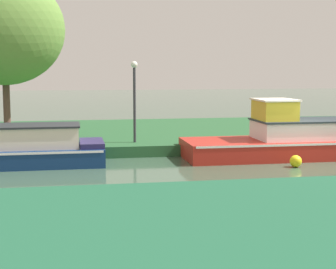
# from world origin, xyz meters

# --- Properties ---
(ground_plane) EXTENTS (120.00, 120.00, 0.00)m
(ground_plane) POSITION_xyz_m (0.00, 0.00, 0.00)
(ground_plane) COLOR #3D5A45
(riverbank_far) EXTENTS (72.00, 10.00, 0.40)m
(riverbank_far) POSITION_xyz_m (0.00, 7.00, 0.20)
(riverbank_far) COLOR #26552E
(riverbank_far) RESTS_ON ground_plane
(navy_barge) EXTENTS (6.21, 2.10, 1.32)m
(navy_barge) POSITION_xyz_m (-9.33, 1.20, 0.54)
(navy_barge) COLOR navy
(navy_barge) RESTS_ON ground_plane
(red_narrowboat) EXTENTS (9.34, 2.39, 2.06)m
(red_narrowboat) POSITION_xyz_m (1.14, 1.20, 0.61)
(red_narrowboat) COLOR #AE241B
(red_narrowboat) RESTS_ON ground_plane
(willow_tree_left) EXTENTS (4.96, 3.67, 6.55)m
(willow_tree_left) POSITION_xyz_m (-10.09, 6.51, 4.68)
(willow_tree_left) COLOR brown
(willow_tree_left) RESTS_ON riverbank_far
(lamp_post) EXTENTS (0.24, 0.24, 2.97)m
(lamp_post) POSITION_xyz_m (-5.15, 3.10, 2.27)
(lamp_post) COLOR #333338
(lamp_post) RESTS_ON riverbank_far
(mooring_post_near) EXTENTS (0.17, 0.17, 0.54)m
(mooring_post_near) POSITION_xyz_m (0.40, 2.37, 0.67)
(mooring_post_near) COLOR #433F31
(mooring_post_near) RESTS_ON riverbank_far
(channel_buoy) EXTENTS (0.39, 0.39, 0.39)m
(channel_buoy) POSITION_xyz_m (-0.46, -0.68, 0.19)
(channel_buoy) COLOR yellow
(channel_buoy) RESTS_ON ground_plane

